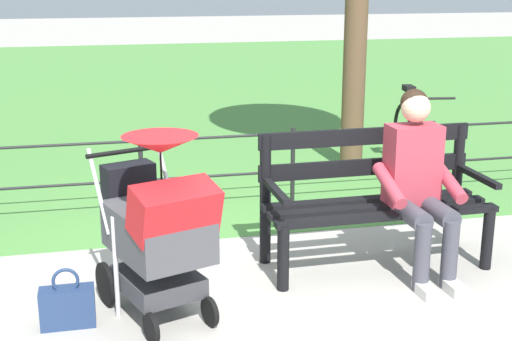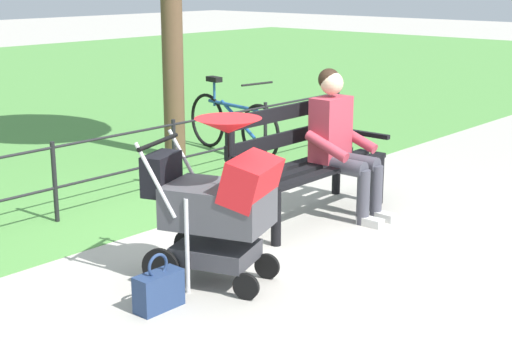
# 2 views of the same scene
# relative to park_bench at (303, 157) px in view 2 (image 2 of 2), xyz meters

# --- Properties ---
(ground_plane) EXTENTS (60.00, 60.00, 0.00)m
(ground_plane) POSITION_rel_park_bench_xyz_m (0.87, 0.12, -0.53)
(ground_plane) COLOR #ADA89E
(park_bench) EXTENTS (1.61, 0.62, 0.96)m
(park_bench) POSITION_rel_park_bench_xyz_m (0.00, 0.00, 0.00)
(park_bench) COLOR black
(park_bench) RESTS_ON ground
(person_on_bench) EXTENTS (0.54, 0.74, 1.28)m
(person_on_bench) POSITION_rel_park_bench_xyz_m (-0.24, 0.22, 0.15)
(person_on_bench) COLOR #42424C
(person_on_bench) RESTS_ON ground
(stroller) EXTENTS (0.76, 0.99, 1.15)m
(stroller) POSITION_rel_park_bench_xyz_m (1.57, 0.52, 0.07)
(stroller) COLOR black
(stroller) RESTS_ON ground
(handbag) EXTENTS (0.32, 0.14, 0.37)m
(handbag) POSITION_rel_park_bench_xyz_m (2.12, 0.52, -0.40)
(handbag) COLOR navy
(handbag) RESTS_ON ground
(park_fence) EXTENTS (6.83, 0.04, 0.70)m
(park_fence) POSITION_rel_park_bench_xyz_m (0.87, -1.45, -0.11)
(park_fence) COLOR black
(park_fence) RESTS_ON ground
(bicycle) EXTENTS (0.44, 1.65, 0.89)m
(bicycle) POSITION_rel_park_bench_xyz_m (-1.31, -2.08, -0.16)
(bicycle) COLOR black
(bicycle) RESTS_ON ground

